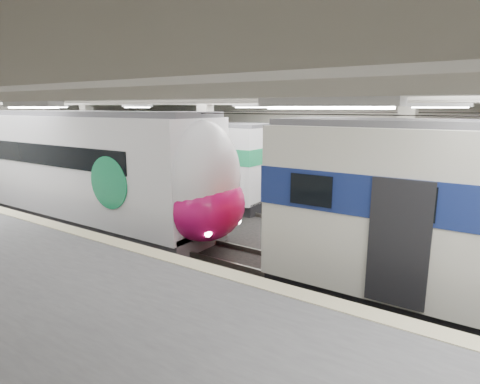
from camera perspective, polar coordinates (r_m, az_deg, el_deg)
The scene contains 3 objects.
station_hall at distance 11.65m, azimuth -7.98°, elevation 3.73°, with size 36.00×24.00×5.75m.
modern_emu at distance 17.47m, azimuth -19.19°, elevation 2.87°, with size 14.85×3.06×4.74m.
far_train at distance 22.47m, azimuth -10.81°, elevation 4.74°, with size 12.84×2.62×4.15m.
Camera 1 is at (7.73, -10.30, 4.89)m, focal length 30.00 mm.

